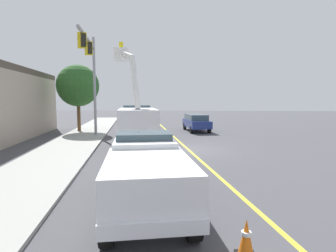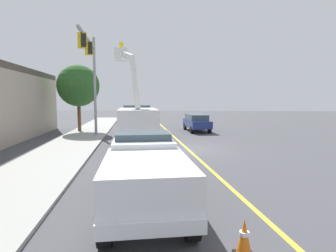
{
  "view_description": "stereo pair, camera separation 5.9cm",
  "coord_description": "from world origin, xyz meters",
  "px_view_note": "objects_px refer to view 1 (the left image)",
  "views": [
    {
      "loc": [
        -17.0,
        0.15,
        3.15
      ],
      "look_at": [
        0.86,
        1.33,
        1.4
      ],
      "focal_mm": 28.99,
      "sensor_mm": 36.0,
      "label": 1
    },
    {
      "loc": [
        -16.99,
        0.09,
        3.15
      ],
      "look_at": [
        0.86,
        1.33,
        1.4
      ],
      "focal_mm": 28.99,
      "sensor_mm": 36.0,
      "label": 2
    }
  ],
  "objects_px": {
    "utility_bucket_truck": "(137,121)",
    "service_pickup_truck": "(146,172)",
    "passing_minivan": "(196,122)",
    "traffic_cone_mid_front": "(177,151)",
    "traffic_cone_mid_rear": "(156,130)",
    "traffic_signal_mast": "(91,67)",
    "traffic_cone_leading": "(246,238)"
  },
  "relations": [
    {
      "from": "passing_minivan",
      "to": "traffic_signal_mast",
      "type": "xyz_separation_m",
      "value": [
        -6.21,
        8.35,
        4.7
      ]
    },
    {
      "from": "utility_bucket_truck",
      "to": "passing_minivan",
      "type": "relative_size",
      "value": 1.68
    },
    {
      "from": "traffic_cone_mid_front",
      "to": "traffic_signal_mast",
      "type": "xyz_separation_m",
      "value": [
        6.48,
        6.88,
        5.26
      ]
    },
    {
      "from": "service_pickup_truck",
      "to": "traffic_signal_mast",
      "type": "relative_size",
      "value": 0.71
    },
    {
      "from": "traffic_cone_mid_front",
      "to": "traffic_cone_mid_rear",
      "type": "relative_size",
      "value": 0.95
    },
    {
      "from": "passing_minivan",
      "to": "traffic_cone_mid_rear",
      "type": "relative_size",
      "value": 5.77
    },
    {
      "from": "traffic_cone_leading",
      "to": "traffic_cone_mid_rear",
      "type": "xyz_separation_m",
      "value": [
        18.72,
        3.89,
        0.05
      ]
    },
    {
      "from": "service_pickup_truck",
      "to": "passing_minivan",
      "type": "bearing_deg",
      "value": -6.24
    },
    {
      "from": "traffic_cone_leading",
      "to": "traffic_signal_mast",
      "type": "relative_size",
      "value": 0.09
    },
    {
      "from": "traffic_cone_mid_front",
      "to": "utility_bucket_truck",
      "type": "bearing_deg",
      "value": 31.25
    },
    {
      "from": "service_pickup_truck",
      "to": "traffic_cone_leading",
      "type": "relative_size",
      "value": 7.48
    },
    {
      "from": "passing_minivan",
      "to": "utility_bucket_truck",
      "type": "bearing_deg",
      "value": 149.12
    },
    {
      "from": "utility_bucket_truck",
      "to": "traffic_cone_mid_front",
      "type": "height_order",
      "value": "utility_bucket_truck"
    },
    {
      "from": "traffic_cone_mid_rear",
      "to": "traffic_signal_mast",
      "type": "distance_m",
      "value": 7.72
    },
    {
      "from": "service_pickup_truck",
      "to": "utility_bucket_truck",
      "type": "bearing_deg",
      "value": 11.48
    },
    {
      "from": "utility_bucket_truck",
      "to": "traffic_signal_mast",
      "type": "bearing_deg",
      "value": 69.73
    },
    {
      "from": "service_pickup_truck",
      "to": "traffic_cone_mid_front",
      "type": "distance_m",
      "value": 6.91
    },
    {
      "from": "passing_minivan",
      "to": "traffic_cone_leading",
      "type": "height_order",
      "value": "passing_minivan"
    },
    {
      "from": "utility_bucket_truck",
      "to": "traffic_cone_mid_rear",
      "type": "relative_size",
      "value": 9.68
    },
    {
      "from": "passing_minivan",
      "to": "traffic_cone_leading",
      "type": "relative_size",
      "value": 6.44
    },
    {
      "from": "utility_bucket_truck",
      "to": "passing_minivan",
      "type": "height_order",
      "value": "utility_bucket_truck"
    },
    {
      "from": "traffic_cone_mid_rear",
      "to": "traffic_cone_leading",
      "type": "bearing_deg",
      "value": -168.28
    },
    {
      "from": "traffic_cone_mid_front",
      "to": "traffic_cone_mid_rear",
      "type": "bearing_deg",
      "value": 12.86
    },
    {
      "from": "utility_bucket_truck",
      "to": "service_pickup_truck",
      "type": "bearing_deg",
      "value": -168.52
    },
    {
      "from": "utility_bucket_truck",
      "to": "service_pickup_truck",
      "type": "distance_m",
      "value": 12.17
    },
    {
      "from": "traffic_cone_leading",
      "to": "utility_bucket_truck",
      "type": "bearing_deg",
      "value": 18.62
    },
    {
      "from": "service_pickup_truck",
      "to": "traffic_signal_mast",
      "type": "distance_m",
      "value": 15.39
    },
    {
      "from": "utility_bucket_truck",
      "to": "traffic_signal_mast",
      "type": "relative_size",
      "value": 1.03
    },
    {
      "from": "passing_minivan",
      "to": "traffic_cone_mid_front",
      "type": "bearing_deg",
      "value": 173.37
    },
    {
      "from": "traffic_cone_mid_front",
      "to": "passing_minivan",
      "type": "bearing_deg",
      "value": -6.63
    },
    {
      "from": "traffic_cone_leading",
      "to": "traffic_signal_mast",
      "type": "height_order",
      "value": "traffic_signal_mast"
    },
    {
      "from": "utility_bucket_truck",
      "to": "service_pickup_truck",
      "type": "relative_size",
      "value": 1.45
    }
  ]
}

